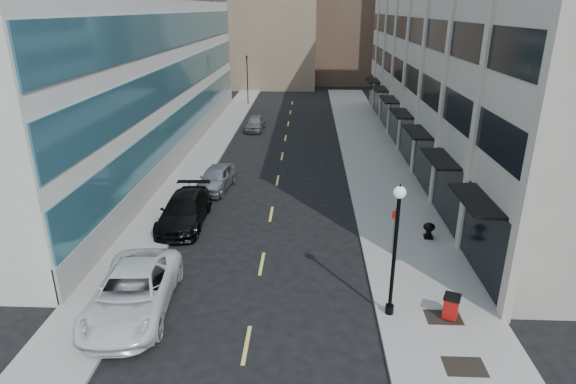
# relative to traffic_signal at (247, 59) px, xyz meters

# --- Properties ---
(sidewalk_right) EXTENTS (5.00, 80.00, 0.15)m
(sidewalk_right) POSITION_rel_traffic_signal_xyz_m (13.00, -28.00, -5.64)
(sidewalk_right) COLOR gray
(sidewalk_right) RESTS_ON ground
(sidewalk_left) EXTENTS (3.00, 80.00, 0.15)m
(sidewalk_left) POSITION_rel_traffic_signal_xyz_m (-1.00, -28.00, -5.64)
(sidewalk_left) COLOR gray
(sidewalk_left) RESTS_ON ground
(building_right) EXTENTS (15.30, 46.50, 18.25)m
(building_right) POSITION_rel_traffic_signal_xyz_m (22.44, -21.01, 3.28)
(building_right) COLOR #BAAD9D
(building_right) RESTS_ON ground
(building_left) EXTENTS (16.14, 46.00, 20.00)m
(building_left) POSITION_rel_traffic_signal_xyz_m (-10.45, -21.00, 4.27)
(building_left) COLOR silver
(building_left) RESTS_ON ground
(skyline_tan_far) EXTENTS (12.00, 14.00, 22.00)m
(skyline_tan_far) POSITION_rel_traffic_signal_xyz_m (-8.50, 30.00, 5.28)
(skyline_tan_far) COLOR #8A785A
(skyline_tan_far) RESTS_ON ground
(skyline_stone) EXTENTS (10.00, 14.00, 20.00)m
(skyline_stone) POSITION_rel_traffic_signal_xyz_m (23.50, 18.00, 4.28)
(skyline_stone) COLOR #BAAD9D
(skyline_stone) RESTS_ON ground
(grate_mid) EXTENTS (1.40, 1.00, 0.01)m
(grate_mid) POSITION_rel_traffic_signal_xyz_m (13.10, -47.00, -5.56)
(grate_mid) COLOR black
(grate_mid) RESTS_ON sidewalk_right
(grate_far) EXTENTS (1.40, 1.00, 0.01)m
(grate_far) POSITION_rel_traffic_signal_xyz_m (13.10, -44.20, -5.56)
(grate_far) COLOR black
(grate_far) RESTS_ON sidewalk_right
(road_centerline) EXTENTS (0.15, 68.20, 0.01)m
(road_centerline) POSITION_rel_traffic_signal_xyz_m (5.50, -31.00, -5.71)
(road_centerline) COLOR #D8CC4C
(road_centerline) RESTS_ON ground
(traffic_signal) EXTENTS (0.66, 0.66, 6.98)m
(traffic_signal) POSITION_rel_traffic_signal_xyz_m (0.00, 0.00, 0.00)
(traffic_signal) COLOR black
(traffic_signal) RESTS_ON ground
(car_white_van) EXTENTS (3.44, 6.68, 1.80)m
(car_white_van) POSITION_rel_traffic_signal_xyz_m (0.70, -44.11, -4.82)
(car_white_van) COLOR white
(car_white_van) RESTS_ON ground
(car_black_pickup) EXTENTS (2.48, 5.91, 1.70)m
(car_black_pickup) POSITION_rel_traffic_signal_xyz_m (0.70, -35.61, -4.87)
(car_black_pickup) COLOR black
(car_black_pickup) RESTS_ON ground
(car_silver_sedan) EXTENTS (2.52, 4.94, 1.61)m
(car_silver_sedan) POSITION_rel_traffic_signal_xyz_m (1.47, -29.96, -4.91)
(car_silver_sedan) COLOR gray
(car_silver_sedan) RESTS_ON ground
(car_grey_sedan) EXTENTS (1.89, 4.32, 1.45)m
(car_grey_sedan) POSITION_rel_traffic_signal_xyz_m (2.30, -13.00, -4.99)
(car_grey_sedan) COLOR gray
(car_grey_sedan) RESTS_ON ground
(trash_bin) EXTENTS (0.81, 0.81, 1.00)m
(trash_bin) POSITION_rel_traffic_signal_xyz_m (13.34, -44.20, -5.03)
(trash_bin) COLOR #A30E0A
(trash_bin) RESTS_ON sidewalk_right
(lamppost) EXTENTS (0.46, 0.46, 5.54)m
(lamppost) POSITION_rel_traffic_signal_xyz_m (11.00, -44.00, -2.31)
(lamppost) COLOR black
(lamppost) RESTS_ON sidewalk_right
(sign_post) EXTENTS (0.28, 0.06, 2.43)m
(sign_post) POSITION_rel_traffic_signal_xyz_m (11.90, -38.90, -4.00)
(sign_post) COLOR slate
(sign_post) RESTS_ON sidewalk_right
(urn_planter) EXTENTS (0.62, 0.62, 0.85)m
(urn_planter) POSITION_rel_traffic_signal_xyz_m (14.10, -37.13, -5.05)
(urn_planter) COLOR black
(urn_planter) RESTS_ON sidewalk_right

